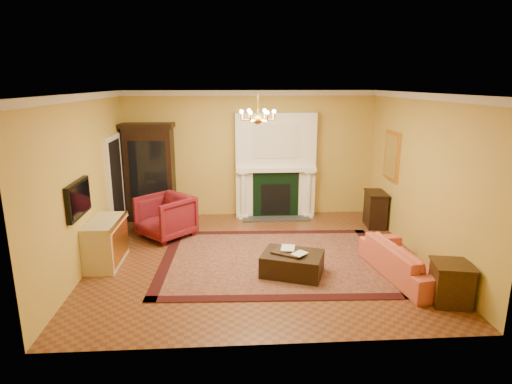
{
  "coord_description": "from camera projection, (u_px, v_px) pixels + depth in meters",
  "views": [
    {
      "loc": [
        -0.51,
        -7.43,
        3.17
      ],
      "look_at": [
        -0.01,
        0.3,
        1.19
      ],
      "focal_mm": 30.0,
      "sensor_mm": 36.0,
      "label": 1
    }
  ],
  "objects": [
    {
      "name": "wall_left",
      "position": [
        85.0,
        182.0,
        7.44
      ],
      "size": [
        0.02,
        5.5,
        3.0
      ],
      "primitive_type": "cube",
      "color": "gold",
      "rests_on": "floor"
    },
    {
      "name": "wall_right",
      "position": [
        422.0,
        177.0,
        7.81
      ],
      "size": [
        0.02,
        5.5,
        3.0
      ],
      "primitive_type": "cube",
      "color": "gold",
      "rests_on": "floor"
    },
    {
      "name": "crown_molding",
      "position": [
        254.0,
        95.0,
        8.19
      ],
      "size": [
        6.0,
        5.5,
        0.12
      ],
      "color": "silver",
      "rests_on": "ceiling"
    },
    {
      "name": "doorway",
      "position": [
        116.0,
        184.0,
        9.2
      ],
      "size": [
        0.08,
        1.05,
        2.1
      ],
      "color": "silver",
      "rests_on": "wall_left"
    },
    {
      "name": "pedestal_table",
      "position": [
        120.0,
        228.0,
        8.51
      ],
      "size": [
        0.36,
        0.36,
        0.64
      ],
      "color": "black",
      "rests_on": "floor"
    },
    {
      "name": "oriental_rug",
      "position": [
        274.0,
        259.0,
        7.88
      ],
      "size": [
        4.25,
        3.26,
        0.02
      ],
      "primitive_type": "cube",
      "rotation": [
        0.0,
        0.0,
        -0.04
      ],
      "color": "#450E15",
      "rests_on": "floor"
    },
    {
      "name": "book_a",
      "position": [
        281.0,
        240.0,
        7.27
      ],
      "size": [
        0.23,
        0.08,
        0.31
      ],
      "primitive_type": "imported",
      "rotation": [
        0.0,
        0.0,
        -0.21
      ],
      "color": "gray",
      "rests_on": "ottoman_tray"
    },
    {
      "name": "gilt_mirror",
      "position": [
        392.0,
        156.0,
        9.13
      ],
      "size": [
        0.06,
        0.76,
        1.05
      ],
      "color": "gold",
      "rests_on": "wall_right"
    },
    {
      "name": "tv_panel",
      "position": [
        78.0,
        199.0,
        6.9
      ],
      "size": [
        0.09,
        0.95,
        0.58
      ],
      "color": "black",
      "rests_on": "wall_left"
    },
    {
      "name": "leather_ottoman",
      "position": [
        292.0,
        264.0,
        7.23
      ],
      "size": [
        1.17,
        1.01,
        0.37
      ],
      "primitive_type": "cube",
      "rotation": [
        0.0,
        0.0,
        -0.35
      ],
      "color": "black",
      "rests_on": "oriental_rug"
    },
    {
      "name": "ottoman_tray",
      "position": [
        288.0,
        252.0,
        7.21
      ],
      "size": [
        0.61,
        0.58,
        0.03
      ],
      "primitive_type": "cube",
      "rotation": [
        0.0,
        0.0,
        -0.56
      ],
      "color": "black",
      "rests_on": "leather_ottoman"
    },
    {
      "name": "ceiling",
      "position": [
        258.0,
        92.0,
        7.25
      ],
      "size": [
        6.0,
        5.5,
        0.02
      ],
      "primitive_type": "cube",
      "color": "white",
      "rests_on": "wall_back"
    },
    {
      "name": "fireplace",
      "position": [
        275.0,
        168.0,
        10.23
      ],
      "size": [
        1.9,
        0.7,
        2.5
      ],
      "color": "white",
      "rests_on": "wall_back"
    },
    {
      "name": "topiary_right",
      "position": [
        305.0,
        156.0,
        10.16
      ],
      "size": [
        0.16,
        0.16,
        0.44
      ],
      "color": "gray",
      "rests_on": "fireplace"
    },
    {
      "name": "book_b",
      "position": [
        295.0,
        246.0,
        7.1
      ],
      "size": [
        0.15,
        0.15,
        0.26
      ],
      "primitive_type": "imported",
      "rotation": [
        0.0,
        0.0,
        -0.82
      ],
      "color": "gray",
      "rests_on": "ottoman_tray"
    },
    {
      "name": "china_cabinet",
      "position": [
        150.0,
        174.0,
        9.99
      ],
      "size": [
        1.12,
        0.56,
        2.18
      ],
      "primitive_type": "cube",
      "rotation": [
        0.0,
        0.0,
        -0.06
      ],
      "color": "black",
      "rests_on": "floor"
    },
    {
      "name": "wingback_armchair",
      "position": [
        166.0,
        215.0,
        8.94
      ],
      "size": [
        1.31,
        1.31,
        0.99
      ],
      "primitive_type": "imported",
      "rotation": [
        0.0,
        0.0,
        -0.78
      ],
      "color": "maroon",
      "rests_on": "floor"
    },
    {
      "name": "end_table",
      "position": [
        451.0,
        284.0,
        6.28
      ],
      "size": [
        0.61,
        0.61,
        0.6
      ],
      "primitive_type": "cube",
      "rotation": [
        0.0,
        0.0,
        -0.2
      ],
      "color": "#3C2610",
      "rests_on": "floor"
    },
    {
      "name": "commode",
      "position": [
        106.0,
        242.0,
        7.63
      ],
      "size": [
        0.53,
        1.1,
        0.82
      ],
      "primitive_type": "cube",
      "rotation": [
        0.0,
        0.0,
        -0.01
      ],
      "color": "beige",
      "rests_on": "floor"
    },
    {
      "name": "chandelier",
      "position": [
        258.0,
        116.0,
        7.35
      ],
      "size": [
        0.63,
        0.55,
        0.53
      ],
      "color": "#BD8E34",
      "rests_on": "ceiling"
    },
    {
      "name": "floor",
      "position": [
        258.0,
        258.0,
        8.0
      ],
      "size": [
        6.0,
        5.5,
        0.02
      ],
      "primitive_type": "cube",
      "color": "brown",
      "rests_on": "ground"
    },
    {
      "name": "console_table",
      "position": [
        375.0,
        210.0,
        9.66
      ],
      "size": [
        0.46,
        0.72,
        0.77
      ],
      "primitive_type": "cube",
      "rotation": [
        0.0,
        0.0,
        -0.11
      ],
      "color": "black",
      "rests_on": "floor"
    },
    {
      "name": "wall_front",
      "position": [
        274.0,
        231.0,
        4.96
      ],
      "size": [
        6.0,
        0.02,
        3.0
      ],
      "primitive_type": "cube",
      "color": "gold",
      "rests_on": "floor"
    },
    {
      "name": "wall_back",
      "position": [
        250.0,
        154.0,
        10.29
      ],
      "size": [
        6.0,
        0.02,
        3.0
      ],
      "primitive_type": "cube",
      "color": "gold",
      "rests_on": "floor"
    },
    {
      "name": "topiary_left",
      "position": [
        248.0,
        158.0,
        10.08
      ],
      "size": [
        0.15,
        0.15,
        0.39
      ],
      "color": "gray",
      "rests_on": "fireplace"
    },
    {
      "name": "coral_sofa",
      "position": [
        406.0,
        255.0,
        7.12
      ],
      "size": [
        0.85,
        2.01,
        0.76
      ],
      "primitive_type": "imported",
      "rotation": [
        0.0,
        0.0,
        1.72
      ],
      "color": "#D46643",
      "rests_on": "floor"
    }
  ]
}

